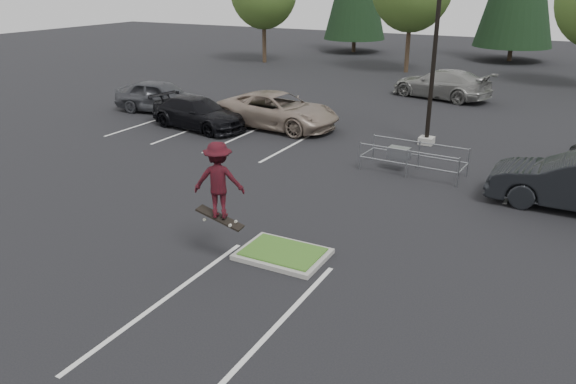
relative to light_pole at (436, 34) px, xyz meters
The scene contains 10 objects.
ground 12.85m from the light_pole, 92.39° to the right, with size 120.00×120.00×0.00m, color black.
grass_median 12.82m from the light_pole, 92.39° to the right, with size 2.20×1.60×0.16m.
stall_lines 7.74m from the light_pole, 107.24° to the right, with size 22.62×17.60×0.01m.
light_pole is the anchor object (origin of this frame).
cart_corral 5.57m from the light_pole, 88.18° to the right, with size 3.77×1.54×1.05m.
skateboarder 13.32m from the light_pole, 97.45° to the right, with size 1.39×1.12×2.14m.
car_l_tan 7.95m from the light_pole, behind, with size 2.74×5.93×1.65m, color gray.
car_l_black 11.23m from the light_pole, 166.74° to the right, with size 2.03×5.00×1.45m, color black.
car_l_grey 14.50m from the light_pole, behind, with size 1.98×4.92×1.67m, color #424449.
car_far_silver 10.81m from the light_pole, 100.07° to the left, with size 2.37×5.82×1.69m, color gray.
Camera 1 is at (6.14, -11.28, 6.71)m, focal length 35.00 mm.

